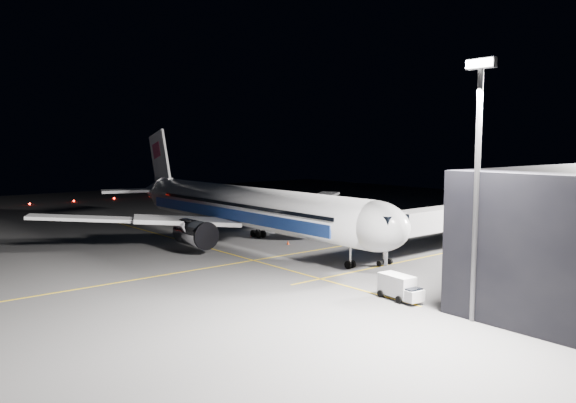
{
  "coord_description": "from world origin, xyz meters",
  "views": [
    {
      "loc": [
        64.48,
        -45.25,
        14.29
      ],
      "look_at": [
        3.85,
        4.51,
        6.0
      ],
      "focal_mm": 35.0,
      "sensor_mm": 36.0,
      "label": 1
    }
  ],
  "objects_px": {
    "baggage_tug": "(292,225)",
    "airliner": "(242,207)",
    "service_truck": "(400,287)",
    "safety_cone_a": "(252,234)",
    "safety_cone_b": "(288,243)",
    "safety_cone_c": "(320,232)",
    "floodlight_mast_south": "(477,167)",
    "jet_bridge": "(455,217)"
  },
  "relations": [
    {
      "from": "baggage_tug",
      "to": "airliner",
      "type": "bearing_deg",
      "value": -67.45
    },
    {
      "from": "service_truck",
      "to": "safety_cone_a",
      "type": "xyz_separation_m",
      "value": [
        -36.69,
        9.77,
        -0.87
      ]
    },
    {
      "from": "airliner",
      "to": "safety_cone_b",
      "type": "bearing_deg",
      "value": 36.12
    },
    {
      "from": "baggage_tug",
      "to": "safety_cone_c",
      "type": "bearing_deg",
      "value": 11.0
    },
    {
      "from": "airliner",
      "to": "floodlight_mast_south",
      "type": "xyz_separation_m",
      "value": [
        41.08,
        -6.01,
        7.21
      ]
    },
    {
      "from": "safety_cone_b",
      "to": "safety_cone_a",
      "type": "bearing_deg",
      "value": -179.86
    },
    {
      "from": "safety_cone_b",
      "to": "baggage_tug",
      "type": "bearing_deg",
      "value": 137.52
    },
    {
      "from": "floodlight_mast_south",
      "to": "baggage_tug",
      "type": "distance_m",
      "value": 50.86
    },
    {
      "from": "floodlight_mast_south",
      "to": "safety_cone_a",
      "type": "height_order",
      "value": "floodlight_mast_south"
    },
    {
      "from": "airliner",
      "to": "floodlight_mast_south",
      "type": "relative_size",
      "value": 2.97
    },
    {
      "from": "jet_bridge",
      "to": "safety_cone_a",
      "type": "height_order",
      "value": "jet_bridge"
    },
    {
      "from": "airliner",
      "to": "baggage_tug",
      "type": "height_order",
      "value": "airliner"
    },
    {
      "from": "service_truck",
      "to": "safety_cone_c",
      "type": "bearing_deg",
      "value": 154.73
    },
    {
      "from": "jet_bridge",
      "to": "baggage_tug",
      "type": "distance_m",
      "value": 28.3
    },
    {
      "from": "service_truck",
      "to": "safety_cone_b",
      "type": "xyz_separation_m",
      "value": [
        -28.0,
        9.79,
        -0.92
      ]
    },
    {
      "from": "airliner",
      "to": "floodlight_mast_south",
      "type": "distance_m",
      "value": 42.13
    },
    {
      "from": "safety_cone_b",
      "to": "safety_cone_c",
      "type": "height_order",
      "value": "safety_cone_c"
    },
    {
      "from": "floodlight_mast_south",
      "to": "service_truck",
      "type": "relative_size",
      "value": 4.51
    },
    {
      "from": "baggage_tug",
      "to": "safety_cone_a",
      "type": "distance_m",
      "value": 9.36
    },
    {
      "from": "floodlight_mast_south",
      "to": "service_truck",
      "type": "bearing_deg",
      "value": 178.17
    },
    {
      "from": "safety_cone_a",
      "to": "airliner",
      "type": "bearing_deg",
      "value": -51.48
    },
    {
      "from": "airliner",
      "to": "jet_bridge",
      "type": "relative_size",
      "value": 1.79
    },
    {
      "from": "airliner",
      "to": "floodlight_mast_south",
      "type": "height_order",
      "value": "floodlight_mast_south"
    },
    {
      "from": "safety_cone_a",
      "to": "safety_cone_c",
      "type": "relative_size",
      "value": 1.19
    },
    {
      "from": "safety_cone_b",
      "to": "service_truck",
      "type": "bearing_deg",
      "value": -19.28
    },
    {
      "from": "service_truck",
      "to": "safety_cone_b",
      "type": "bearing_deg",
      "value": 166.92
    },
    {
      "from": "safety_cone_a",
      "to": "baggage_tug",
      "type": "bearing_deg",
      "value": 98.48
    },
    {
      "from": "safety_cone_c",
      "to": "service_truck",
      "type": "bearing_deg",
      "value": -31.47
    },
    {
      "from": "safety_cone_b",
      "to": "floodlight_mast_south",
      "type": "bearing_deg",
      "value": -15.76
    },
    {
      "from": "floodlight_mast_south",
      "to": "airliner",
      "type": "bearing_deg",
      "value": 171.67
    },
    {
      "from": "jet_bridge",
      "to": "safety_cone_b",
      "type": "xyz_separation_m",
      "value": [
        -17.57,
        -14.04,
        -4.3
      ]
    },
    {
      "from": "airliner",
      "to": "service_truck",
      "type": "bearing_deg",
      "value": -9.78
    },
    {
      "from": "jet_bridge",
      "to": "baggage_tug",
      "type": "height_order",
      "value": "jet_bridge"
    },
    {
      "from": "floodlight_mast_south",
      "to": "safety_cone_c",
      "type": "height_order",
      "value": "floodlight_mast_south"
    },
    {
      "from": "airliner",
      "to": "service_truck",
      "type": "distance_m",
      "value": 34.23
    },
    {
      "from": "jet_bridge",
      "to": "service_truck",
      "type": "distance_m",
      "value": 26.23
    },
    {
      "from": "service_truck",
      "to": "safety_cone_a",
      "type": "relative_size",
      "value": 6.75
    },
    {
      "from": "airliner",
      "to": "safety_cone_b",
      "type": "relative_size",
      "value": 107.89
    },
    {
      "from": "jet_bridge",
      "to": "safety_cone_a",
      "type": "relative_size",
      "value": 50.58
    },
    {
      "from": "safety_cone_c",
      "to": "jet_bridge",
      "type": "bearing_deg",
      "value": 10.51
    },
    {
      "from": "service_truck",
      "to": "floodlight_mast_south",
      "type": "bearing_deg",
      "value": 4.38
    },
    {
      "from": "service_truck",
      "to": "safety_cone_a",
      "type": "distance_m",
      "value": 37.98
    }
  ]
}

